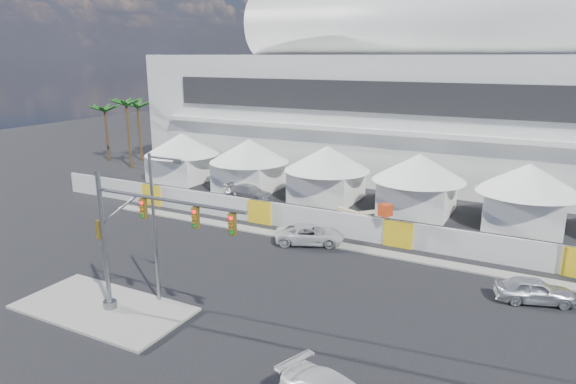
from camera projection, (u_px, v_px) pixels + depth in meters
The scene contains 12 objects.
ground at pixel (221, 310), 28.90m from camera, with size 160.00×160.00×0.00m, color black.
median_island at pixel (103, 308), 29.01m from camera, with size 10.00×5.00×0.15m, color gray.
stadium at pixel (493, 96), 58.07m from camera, with size 80.00×24.80×21.98m.
tent_row at pixel (371, 173), 48.40m from camera, with size 53.40×8.40×5.40m.
hoarding_fence at pixel (399, 234), 38.35m from camera, with size 70.00×0.25×2.00m, color silver.
palm_cluster at pixel (139, 111), 67.40m from camera, with size 10.60×10.60×8.55m.
sedan_silver at pixel (535, 290), 29.73m from camera, with size 4.38×1.76×1.49m, color silver.
pickup_curb at pixel (310, 234), 39.05m from camera, with size 5.22×2.41×1.45m, color silver.
lot_car_c at pixel (250, 192), 50.96m from camera, with size 5.10×2.07×1.48m, color #A4A5A9.
traffic_mast at pixel (130, 241), 26.97m from camera, with size 9.61×0.77×7.90m.
streetlight_median at pixel (157, 219), 28.50m from camera, with size 2.40×0.24×8.66m.
boom_lift at pixel (350, 222), 41.59m from camera, with size 6.59×2.56×3.22m.
Camera 1 is at (15.51, -21.45, 13.90)m, focal length 32.00 mm.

